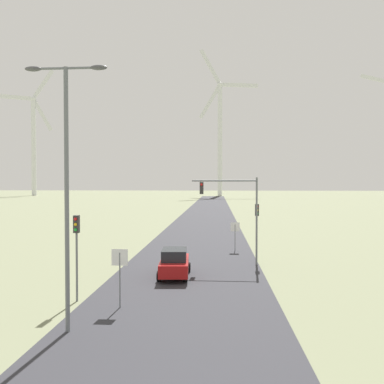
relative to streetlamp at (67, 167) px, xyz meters
The scene contains 10 objects.
road_surface 40.64m from the streetlamp, 83.92° to the left, with size 10.00×240.00×0.01m.
streetlamp is the anchor object (origin of this frame).
stop_sign_near 5.78m from the streetlamp, 65.71° to the left, with size 0.81×0.07×2.88m.
stop_sign_far 21.00m from the streetlamp, 67.72° to the left, with size 0.81×0.07×2.56m.
traffic_light_post_near_left 5.32m from the streetlamp, 105.82° to the left, with size 0.28×0.33×4.44m.
traffic_light_post_near_right 16.88m from the streetlamp, 56.42° to the left, with size 0.28×0.34×4.51m.
traffic_light_mast_overhead 15.24m from the streetlamp, 60.55° to the left, with size 4.89×0.35×6.52m.
car_approaching 11.42m from the streetlamp, 70.05° to the left, with size 2.06×4.21×1.83m.
wind_turbine_far_left 184.18m from the streetlamp, 117.13° to the left, with size 25.32×9.29×62.14m.
wind_turbine_left 169.60m from the streetlamp, 87.43° to the left, with size 28.61×5.32×70.50m.
Camera 1 is at (1.85, -6.68, 6.09)m, focal length 35.00 mm.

